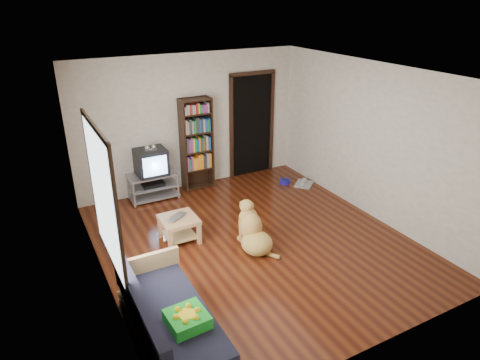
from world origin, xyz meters
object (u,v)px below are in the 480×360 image
bookshelf (196,139)px  dog (253,232)px  dog_bowl (285,181)px  green_cushion (187,319)px  laptop (179,218)px  sofa (169,324)px  tv_stand (153,185)px  coffee_table (179,225)px  crt_tv (151,161)px  grey_rag (304,184)px

bookshelf → dog: bearing=-93.4°
dog_bowl → dog: 2.53m
green_cushion → bookshelf: bookshelf is taller
laptop → dog_bowl: 2.93m
laptop → sofa: 2.14m
sofa → dog: size_ratio=1.99×
tv_stand → green_cushion: bearing=-102.3°
bookshelf → coffee_table: bookshelf is taller
crt_tv → sofa: bearing=-104.9°
grey_rag → dog: size_ratio=0.44×
bookshelf → grey_rag: bearing=-25.8°
laptop → sofa: size_ratio=0.19×
grey_rag → sofa: 4.77m
grey_rag → bookshelf: bookshelf is taller
green_cushion → crt_tv: size_ratio=0.69×
green_cushion → dog_bowl: (3.43, 3.31, -0.45)m
crt_tv → bookshelf: size_ratio=0.32×
sofa → dog: 2.18m
green_cushion → sofa: (-0.12, 0.27, -0.23)m
dog_bowl → sofa: 4.68m
sofa → coffee_table: 2.16m
bookshelf → dog: 2.58m
green_cushion → grey_rag: size_ratio=1.00×
green_cushion → dog_bowl: bearing=40.6°
laptop → sofa: (-0.87, -1.95, -0.15)m
crt_tv → coffee_table: size_ratio=1.05×
laptop → dog: bearing=-69.3°
green_cushion → coffee_table: bearing=68.3°
dog_bowl → grey_rag: dog_bowl is taller
dog_bowl → coffee_table: coffee_table is taller
dog → bookshelf: bearing=86.6°
coffee_table → laptop: bearing=-90.0°
dog_bowl → bookshelf: 2.01m
green_cushion → dog: bearing=39.3°
dog_bowl → grey_rag: 0.39m
crt_tv → sofa: crt_tv is taller
crt_tv → tv_stand: bearing=-90.0°
laptop → bookshelf: (1.06, 1.78, 0.59)m
laptop → dog_bowl: bearing=-10.1°
grey_rag → bookshelf: 2.36m
grey_rag → dog: 2.59m
green_cushion → dog_bowl: size_ratio=1.82×
grey_rag → green_cushion: bearing=-140.7°
tv_stand → dog: (0.81, -2.37, 0.00)m
bookshelf → sofa: 4.26m
laptop → grey_rag: 3.13m
coffee_table → crt_tv: bearing=86.3°
sofa → grey_rag: bearing=35.9°
green_cushion → coffee_table: (0.74, 2.24, -0.21)m
tv_stand → laptop: bearing=-93.6°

